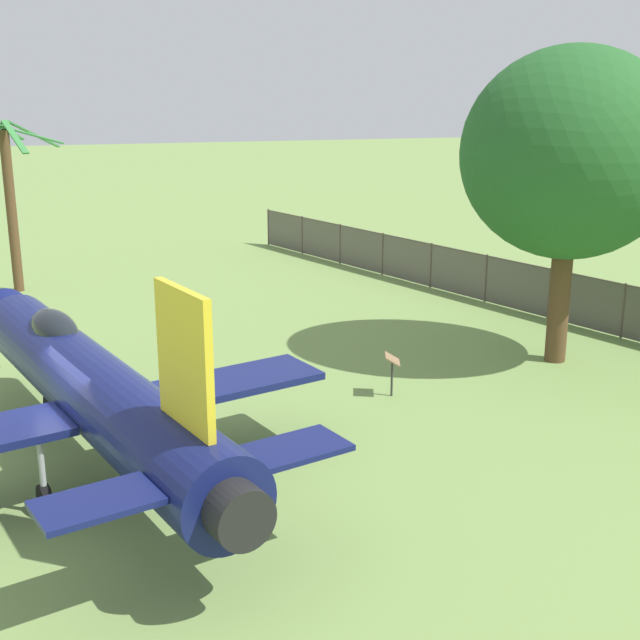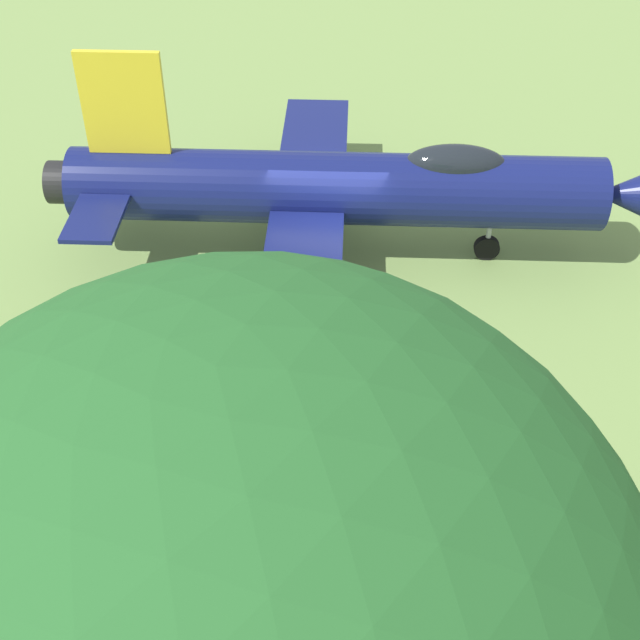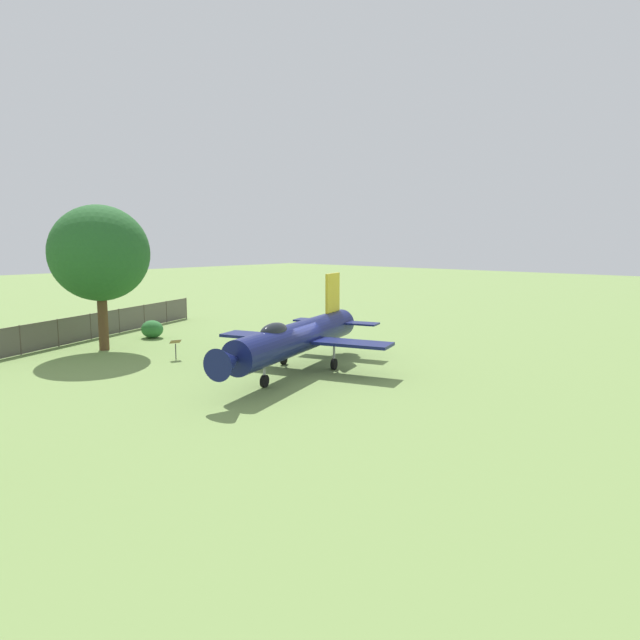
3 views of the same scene
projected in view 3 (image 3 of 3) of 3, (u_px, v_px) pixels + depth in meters
The scene contains 6 objects.
ground_plane at pixel (299, 371), 29.96m from camera, with size 200.00×200.00×0.00m, color #75934C.
display_jet at pixel (295, 338), 29.36m from camera, with size 9.63×13.57×4.92m.
shade_tree at pixel (99, 254), 35.01m from camera, with size 6.17×5.96×8.99m.
perimeter_fence at pixel (20, 339), 34.14m from camera, with size 12.60×32.59×1.81m.
shrub_near_fence at pixel (152, 329), 40.18m from camera, with size 1.70×1.43×1.24m.
info_plaque at pixel (175, 344), 32.99m from camera, with size 0.56×0.69×1.14m.
Camera 3 is at (20.36, -21.09, 6.85)m, focal length 32.06 mm.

